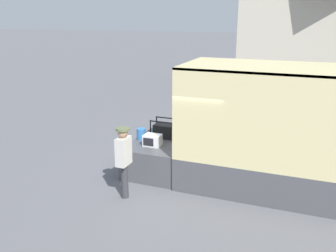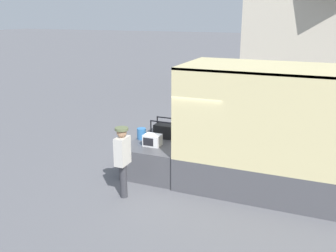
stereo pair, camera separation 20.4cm
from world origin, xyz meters
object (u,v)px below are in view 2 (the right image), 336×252
at_px(portable_generator, 165,131).
at_px(worker_person, 123,155).
at_px(box_truck, 336,163).
at_px(orange_bucket, 142,134).
at_px(microwave, 152,140).

relative_size(portable_generator, worker_person, 0.39).
distance_m(box_truck, orange_bucket, 5.22).
xyz_separation_m(portable_generator, worker_person, (-0.15, -2.28, 0.03)).
bearing_deg(box_truck, orange_bucket, -179.83).
height_order(microwave, worker_person, worker_person).
bearing_deg(worker_person, orange_bucket, 102.84).
height_order(microwave, portable_generator, portable_generator).
height_order(box_truck, orange_bucket, box_truck).
height_order(orange_bucket, worker_person, worker_person).
relative_size(box_truck, microwave, 14.34).
height_order(microwave, orange_bucket, orange_bucket).
height_order(box_truck, microwave, box_truck).
relative_size(microwave, worker_person, 0.26).
relative_size(box_truck, orange_bucket, 20.70).
height_order(box_truck, portable_generator, box_truck).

